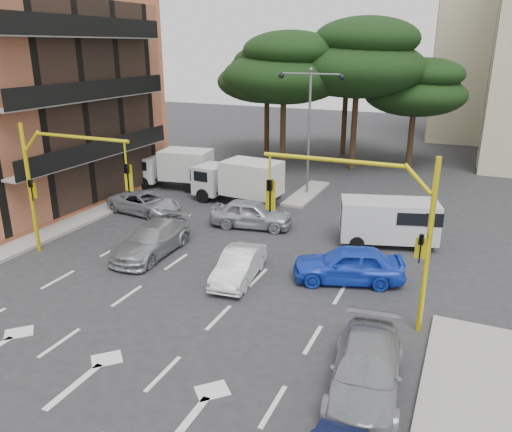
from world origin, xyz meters
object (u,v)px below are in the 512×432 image
(car_blue_compact, at_px, (348,264))
(car_silver_parked, at_px, (366,370))
(signal_mast_left, at_px, (58,174))
(box_truck_a, at_px, (173,169))
(car_white_hatch, at_px, (239,265))
(box_truck_b, at_px, (237,182))
(car_silver_wagon, at_px, (152,240))
(street_lamp_center, at_px, (310,110))
(van_white, at_px, (388,222))
(signal_mast_right, at_px, (374,215))
(car_silver_cross_a, at_px, (145,203))
(car_silver_cross_b, at_px, (252,214))

(car_blue_compact, bearing_deg, car_silver_parked, -0.10)
(signal_mast_left, height_order, box_truck_a, signal_mast_left)
(car_white_hatch, height_order, car_blue_compact, car_blue_compact)
(signal_mast_left, relative_size, box_truck_b, 1.09)
(signal_mast_left, xyz_separation_m, car_white_hatch, (8.14, 1.06, -3.26))
(car_blue_compact, distance_m, car_silver_wagon, 9.02)
(box_truck_a, bearing_deg, car_white_hatch, -145.81)
(car_blue_compact, height_order, car_silver_wagon, car_blue_compact)
(street_lamp_center, relative_size, car_silver_wagon, 1.61)
(signal_mast_left, xyz_separation_m, car_blue_compact, (12.28, 2.70, -3.13))
(car_white_hatch, relative_size, car_blue_compact, 0.86)
(car_silver_wagon, distance_m, box_truck_b, 8.74)
(signal_mast_left, bearing_deg, van_white, 29.68)
(car_silver_parked, height_order, van_white, van_white)
(signal_mast_right, relative_size, signal_mast_left, 1.00)
(car_silver_cross_a, bearing_deg, car_blue_compact, -99.92)
(car_silver_cross_b, xyz_separation_m, car_silver_parked, (8.36, -10.88, -0.05))
(car_silver_cross_a, bearing_deg, street_lamp_center, -37.65)
(car_silver_wagon, bearing_deg, signal_mast_right, -12.00)
(signal_mast_right, xyz_separation_m, car_silver_wagon, (-10.30, 1.85, -3.18))
(car_blue_compact, xyz_separation_m, car_silver_cross_a, (-12.80, 3.93, -0.14))
(van_white, bearing_deg, car_silver_wagon, -76.94)
(car_silver_cross_a, xyz_separation_m, van_white, (13.56, 0.80, 0.51))
(car_white_hatch, bearing_deg, car_silver_cross_b, 102.59)
(car_silver_wagon, bearing_deg, box_truck_a, 115.87)
(car_white_hatch, relative_size, box_truck_a, 0.72)
(signal_mast_left, bearing_deg, car_white_hatch, 7.41)
(car_silver_cross_a, relative_size, box_truck_a, 0.84)
(car_silver_parked, bearing_deg, signal_mast_right, 94.80)
(street_lamp_center, distance_m, car_silver_parked, 20.00)
(street_lamp_center, xyz_separation_m, van_white, (6.24, -6.57, -4.30))
(car_silver_cross_a, distance_m, car_silver_cross_b, 6.57)
(street_lamp_center, xyz_separation_m, car_silver_parked, (7.60, -17.88, -4.74))
(street_lamp_center, distance_m, car_silver_cross_a, 11.45)
(car_silver_parked, relative_size, van_white, 1.05)
(signal_mast_left, xyz_separation_m, car_silver_parked, (14.40, -3.87, -3.20))
(street_lamp_center, relative_size, box_truck_b, 1.42)
(box_truck_b, bearing_deg, signal_mast_right, -130.53)
(car_white_hatch, xyz_separation_m, car_silver_cross_a, (-8.66, 5.58, -0.01))
(signal_mast_left, height_order, car_silver_parked, signal_mast_left)
(car_white_hatch, height_order, car_silver_cross_b, car_silver_cross_b)
(street_lamp_center, bearing_deg, car_silver_wagon, -106.06)
(car_silver_cross_b, bearing_deg, box_truck_a, 48.20)
(car_silver_cross_a, xyz_separation_m, car_silver_parked, (14.92, -10.51, 0.07))
(signal_mast_left, bearing_deg, signal_mast_right, 0.00)
(signal_mast_left, height_order, street_lamp_center, street_lamp_center)
(car_silver_wagon, bearing_deg, box_truck_b, 86.99)
(van_white, bearing_deg, signal_mast_right, -12.40)
(car_silver_wagon, distance_m, box_truck_a, 11.48)
(street_lamp_center, height_order, car_silver_cross_a, street_lamp_center)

